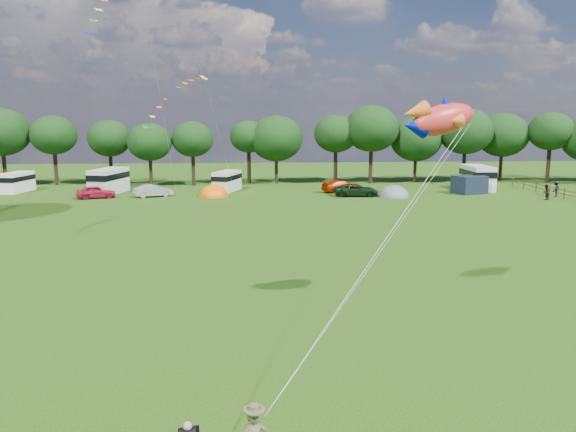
{
  "coord_description": "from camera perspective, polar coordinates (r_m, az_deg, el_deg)",
  "views": [
    {
      "loc": [
        -1.83,
        -18.77,
        8.75
      ],
      "look_at": [
        0.0,
        8.0,
        4.0
      ],
      "focal_mm": 35.0,
      "sensor_mm": 36.0,
      "label": 1
    }
  ],
  "objects": [
    {
      "name": "ground_plane",
      "position": [
        20.79,
        1.56,
        -14.86
      ],
      "size": [
        180.0,
        180.0,
        0.0
      ],
      "primitive_type": "plane",
      "color": "black",
      "rests_on": "ground"
    },
    {
      "name": "tree_line",
      "position": [
        74.14,
        1.62,
        8.17
      ],
      "size": [
        102.98,
        10.98,
        10.27
      ],
      "color": "black",
      "rests_on": "ground"
    },
    {
      "name": "car_a",
      "position": [
        64.52,
        -18.91,
        2.33
      ],
      "size": [
        4.51,
        2.81,
        1.4
      ],
      "primitive_type": "imported",
      "rotation": [
        0.0,
        0.0,
        1.87
      ],
      "color": "#AE1A32",
      "rests_on": "ground"
    },
    {
      "name": "car_b",
      "position": [
        63.98,
        -13.51,
        2.52
      ],
      "size": [
        4.17,
        2.76,
        1.38
      ],
      "primitive_type": "imported",
      "rotation": [
        0.0,
        0.0,
        1.94
      ],
      "color": "#95979D",
      "rests_on": "ground"
    },
    {
      "name": "car_c",
      "position": [
        66.5,
        5.46,
        3.04
      ],
      "size": [
        5.07,
        3.43,
        1.41
      ],
      "primitive_type": "imported",
      "rotation": [
        0.0,
        0.0,
        1.91
      ],
      "color": "#9A2202",
      "rests_on": "ground"
    },
    {
      "name": "car_d",
      "position": [
        63.21,
        6.95,
        2.64
      ],
      "size": [
        5.21,
        2.62,
        1.38
      ],
      "primitive_type": "imported",
      "rotation": [
        0.0,
        0.0,
        1.51
      ],
      "color": "black",
      "rests_on": "ground"
    },
    {
      "name": "campervan_a",
      "position": [
        73.53,
        -25.84,
        3.18
      ],
      "size": [
        2.81,
        5.03,
        2.33
      ],
      "rotation": [
        0.0,
        0.0,
        1.4
      ],
      "color": "white",
      "rests_on": "ground"
    },
    {
      "name": "campervan_b",
      "position": [
        68.36,
        -17.75,
        3.5
      ],
      "size": [
        3.81,
        6.24,
        2.85
      ],
      "rotation": [
        0.0,
        0.0,
        1.33
      ],
      "color": "silver",
      "rests_on": "ground"
    },
    {
      "name": "campervan_c",
      "position": [
        67.43,
        -6.23,
        3.61
      ],
      "size": [
        3.53,
        5.26,
        2.38
      ],
      "rotation": [
        0.0,
        0.0,
        1.24
      ],
      "color": "silver",
      "rests_on": "ground"
    },
    {
      "name": "campervan_d",
      "position": [
        72.01,
        18.67,
        3.79
      ],
      "size": [
        2.79,
        6.08,
        2.93
      ],
      "rotation": [
        0.0,
        0.0,
        1.53
      ],
      "color": "silver",
      "rests_on": "ground"
    },
    {
      "name": "tent_orange",
      "position": [
        63.14,
        -7.57,
        2.0
      ],
      "size": [
        3.38,
        3.7,
        2.64
      ],
      "color": "#F06106",
      "rests_on": "ground"
    },
    {
      "name": "tent_greyblue",
      "position": [
        63.37,
        10.7,
        1.94
      ],
      "size": [
        3.44,
        3.76,
        2.56
      ],
      "color": "slate",
      "rests_on": "ground"
    },
    {
      "name": "awning_navy",
      "position": [
        68.3,
        17.93,
        3.06
      ],
      "size": [
        3.98,
        3.59,
        2.06
      ],
      "primitive_type": "cube",
      "rotation": [
        0.0,
        0.0,
        0.33
      ],
      "color": "black",
      "rests_on": "ground"
    },
    {
      "name": "fish_kite",
      "position": [
        25.43,
        14.97,
        9.47
      ],
      "size": [
        3.87,
        2.16,
        2.02
      ],
      "rotation": [
        0.0,
        -0.21,
        0.29
      ],
      "color": "red",
      "rests_on": "ground"
    },
    {
      "name": "streamer_kite_b",
      "position": [
        41.34,
        -10.86,
        12.3
      ],
      "size": [
        4.16,
        4.64,
        3.77
      ],
      "rotation": [
        0.0,
        0.0,
        1.06
      ],
      "color": "yellow",
      "rests_on": "ground"
    },
    {
      "name": "walker_a",
      "position": [
        65.95,
        24.72,
        2.22
      ],
      "size": [
        0.95,
        0.84,
        1.66
      ],
      "primitive_type": "imported",
      "rotation": [
        0.0,
        0.0,
        3.68
      ],
      "color": "black",
      "rests_on": "ground"
    },
    {
      "name": "walker_b",
      "position": [
        68.99,
        25.57,
        2.51
      ],
      "size": [
        1.25,
        1.12,
        1.79
      ],
      "primitive_type": "imported",
      "rotation": [
        0.0,
        0.0,
        3.78
      ],
      "color": "black",
      "rests_on": "ground"
    }
  ]
}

